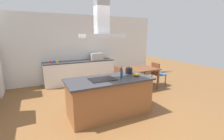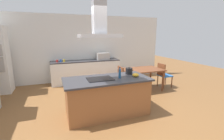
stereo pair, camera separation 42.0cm
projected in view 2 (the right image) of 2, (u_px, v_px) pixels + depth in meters
name	position (u px, v px, depth m)	size (l,w,h in m)	color
ground	(93.00, 93.00, 5.33)	(16.00, 16.00, 0.00)	brown
wall_back	(82.00, 49.00, 6.64)	(7.20, 0.10, 2.70)	white
kitchen_island	(107.00, 96.00, 3.86)	(2.03, 0.96, 0.90)	#995B33
cooktop	(100.00, 79.00, 3.70)	(0.60, 0.44, 0.01)	black
tea_kettle	(129.00, 71.00, 4.16)	(0.23, 0.18, 0.19)	black
olive_oil_bottle	(120.00, 73.00, 3.76)	(0.06, 0.06, 0.27)	navy
mixing_bowl	(136.00, 75.00, 3.90)	(0.16, 0.16, 0.09)	gold
back_counter	(86.00, 71.00, 6.52)	(2.73, 0.62, 0.90)	white
countertop_microwave	(103.00, 56.00, 6.63)	(0.50, 0.38, 0.28)	#B2AFAA
coffee_mug_red	(57.00, 61.00, 5.98)	(0.08, 0.08, 0.09)	red
coffee_mug_blue	(61.00, 61.00, 6.05)	(0.08, 0.08, 0.09)	#2D56B2
coffee_mug_yellow	(64.00, 61.00, 6.08)	(0.08, 0.08, 0.09)	gold
dining_table	(142.00, 71.00, 5.52)	(1.40, 0.90, 0.75)	brown
chair_at_left_end	(118.00, 78.00, 5.24)	(0.42, 0.42, 0.89)	#2D6BB7
chair_at_right_end	(163.00, 74.00, 5.86)	(0.42, 0.42, 0.89)	#2D6BB7
range_hood	(99.00, 26.00, 3.44)	(0.90, 0.55, 0.78)	#ADADB2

